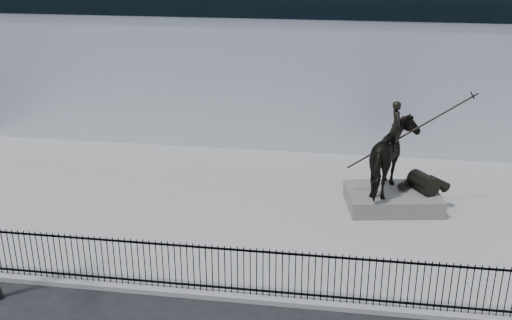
# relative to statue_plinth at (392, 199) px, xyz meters

# --- Properties ---
(plaza) EXTENTS (30.00, 12.00, 0.15)m
(plaza) POSITION_rel_statue_plinth_xyz_m (-4.47, -0.71, -0.39)
(plaza) COLOR gray
(plaza) RESTS_ON ground
(building) EXTENTS (44.00, 14.00, 9.00)m
(building) POSITION_rel_statue_plinth_xyz_m (-4.47, 12.29, 4.04)
(building) COLOR silver
(building) RESTS_ON ground
(picket_fence) EXTENTS (22.10, 0.10, 1.50)m
(picket_fence) POSITION_rel_statue_plinth_xyz_m (-4.47, -6.46, 0.44)
(picket_fence) COLOR black
(picket_fence) RESTS_ON plaza
(statue_plinth) EXTENTS (3.65, 2.80, 0.62)m
(statue_plinth) POSITION_rel_statue_plinth_xyz_m (0.00, 0.00, 0.00)
(statue_plinth) COLOR #63615B
(statue_plinth) RESTS_ON plaza
(equestrian_statue) EXTENTS (4.20, 2.96, 3.60)m
(equestrian_statue) POSITION_rel_statue_plinth_xyz_m (0.06, 0.01, 1.61)
(equestrian_statue) COLOR black
(equestrian_statue) RESTS_ON statue_plinth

